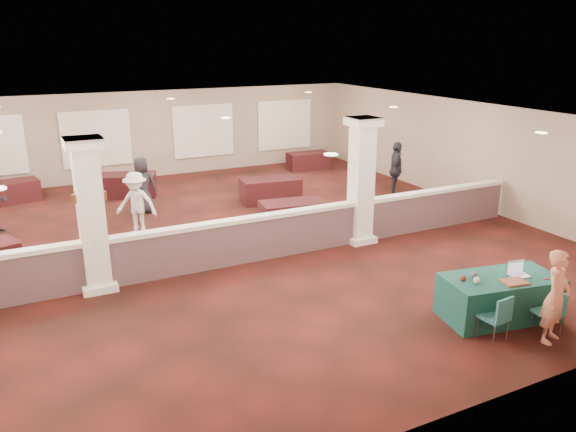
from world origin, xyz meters
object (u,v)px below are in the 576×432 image
attendee_b (136,204)px  far_table_back_left (10,192)px  near_table (499,297)px  woman (556,297)px  attendee_d (142,185)px  attendee_c (396,170)px  conf_chair_main (552,310)px  far_table_back_center (127,185)px  far_table_front_center (293,214)px  far_table_back_right (308,161)px  far_table_front_right (270,190)px  conf_chair_side (498,315)px

attendee_b → far_table_back_left: bearing=156.9°
near_table → woman: woman is taller
attendee_d → attendee_c: bearing=-168.5°
conf_chair_main → woman: woman is taller
woman → far_table_back_center: woman is taller
near_table → far_table_front_center: bearing=109.3°
near_table → far_table_front_center: 6.54m
attendee_c → far_table_back_center: bearing=104.0°
far_table_back_left → far_table_back_center: size_ratio=0.92×
far_table_front_center → far_table_back_left: (-6.98, 6.20, -0.02)m
near_table → far_table_front_center: (-1.04, 6.46, -0.04)m
conf_chair_main → far_table_back_right: conf_chair_main is taller
far_table_front_right → far_table_back_center: 4.82m
attendee_c → far_table_back_right: bearing=47.7°
far_table_back_center → attendee_d: bearing=-88.0°
conf_chair_main → far_table_back_left: size_ratio=0.49×
far_table_front_right → conf_chair_main: bearing=-85.2°
attendee_d → far_table_back_right: bearing=-131.7°
attendee_b → attendee_c: bearing=35.1°
far_table_front_right → far_table_back_right: (3.34, 3.61, -0.04)m
far_table_back_left → far_table_back_right: size_ratio=1.04×
far_table_front_center → far_table_back_right: size_ratio=1.10×
conf_chair_main → far_table_front_right: (-0.83, 9.97, -0.12)m
far_table_back_right → attendee_b: size_ratio=0.96×
conf_chair_side → near_table: bearing=36.4°
conf_chair_main → attendee_d: bearing=116.3°
conf_chair_main → far_table_back_right: bearing=81.7°
far_table_front_center → far_table_front_right: bearing=79.1°
woman → far_table_front_center: bearing=77.7°
far_table_front_right → far_table_back_center: size_ratio=1.01×
near_table → conf_chair_main: bearing=-62.7°
conf_chair_main → attendee_d: size_ratio=0.49×
far_table_back_left → far_table_back_center: bearing=-14.5°
conf_chair_main → woman: 0.38m
near_table → far_table_back_center: size_ratio=1.15×
conf_chair_main → attendee_c: (3.05, 8.58, 0.43)m
far_table_front_right → attendee_c: 4.15m
far_table_back_left → attendee_b: attendee_b is taller
conf_chair_main → far_table_front_right: conf_chair_main is taller
conf_chair_side → far_table_back_center: (-3.83, 12.39, -0.13)m
far_table_back_right → conf_chair_main: bearing=-100.5°
woman → far_table_back_center: 13.64m
far_table_front_center → far_table_back_center: far_table_back_center is taller
far_table_back_center → conf_chair_main: bearing=-69.2°
far_table_back_right → attendee_c: size_ratio=0.89×
woman → far_table_back_right: bearing=57.7°
far_table_back_center → far_table_front_right: bearing=-34.2°
woman → conf_chair_main: bearing=23.5°
woman → attendee_b: attendee_b is taller
conf_chair_side → far_table_back_right: (3.50, 13.29, -0.17)m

